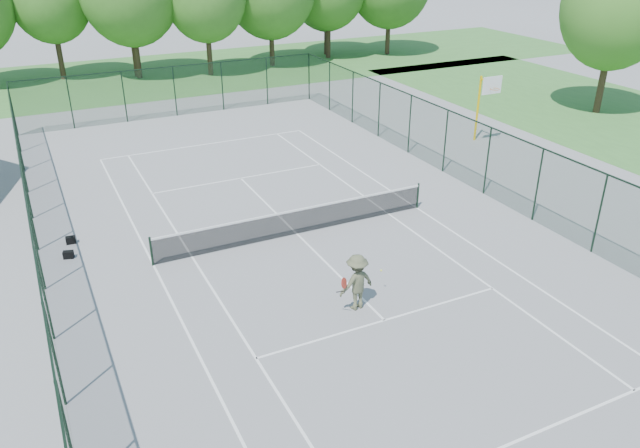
{
  "coord_description": "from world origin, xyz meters",
  "views": [
    {
      "loc": [
        -8.59,
        -19.51,
        10.8
      ],
      "look_at": [
        0.0,
        -2.0,
        1.3
      ],
      "focal_mm": 35.0,
      "sensor_mm": 36.0,
      "label": 1
    }
  ],
  "objects_px": {
    "tennis_net": "(297,220)",
    "basketball_goal": "(486,96)",
    "tennis_player": "(357,282)",
    "sports_bag_a": "(71,240)"
  },
  "relations": [
    {
      "from": "tennis_net",
      "to": "basketball_goal",
      "type": "distance_m",
      "value": 14.68
    },
    {
      "from": "tennis_player",
      "to": "sports_bag_a",
      "type": "bearing_deg",
      "value": 131.49
    },
    {
      "from": "basketball_goal",
      "to": "sports_bag_a",
      "type": "bearing_deg",
      "value": -172.94
    },
    {
      "from": "tennis_net",
      "to": "sports_bag_a",
      "type": "xyz_separation_m",
      "value": [
        -7.86,
        3.0,
        -0.44
      ]
    },
    {
      "from": "tennis_player",
      "to": "tennis_net",
      "type": "bearing_deg",
      "value": 85.48
    },
    {
      "from": "tennis_net",
      "to": "tennis_player",
      "type": "xyz_separation_m",
      "value": [
        -0.43,
        -5.41,
        0.34
      ]
    },
    {
      "from": "basketball_goal",
      "to": "tennis_player",
      "type": "bearing_deg",
      "value": -141.42
    },
    {
      "from": "tennis_player",
      "to": "basketball_goal",
      "type": "bearing_deg",
      "value": 38.58
    },
    {
      "from": "tennis_net",
      "to": "tennis_player",
      "type": "relative_size",
      "value": 5.47
    },
    {
      "from": "basketball_goal",
      "to": "tennis_player",
      "type": "xyz_separation_m",
      "value": [
        -13.84,
        -11.04,
        -1.65
      ]
    }
  ]
}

